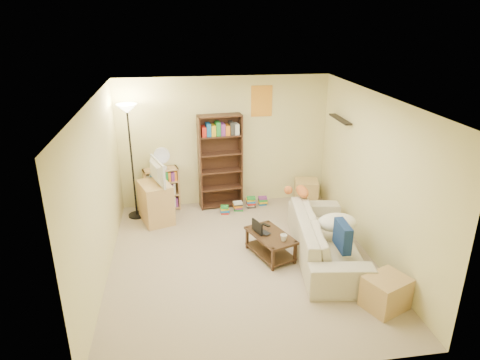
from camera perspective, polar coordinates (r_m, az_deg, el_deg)
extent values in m
plane|color=#C2B392|center=(6.72, 0.28, -10.65)|extent=(4.50, 4.50, 0.00)
cube|color=beige|center=(8.26, -2.13, 5.09)|extent=(4.00, 0.04, 2.50)
cube|color=beige|center=(4.19, 5.21, -12.21)|extent=(4.00, 0.04, 2.50)
cube|color=beige|center=(6.18, -18.34, -1.72)|extent=(0.04, 4.50, 2.50)
cube|color=beige|center=(6.74, 17.36, 0.28)|extent=(0.04, 4.50, 2.50)
cube|color=white|center=(5.80, 0.33, 10.82)|extent=(4.00, 4.50, 0.04)
cube|color=red|center=(8.18, 2.90, 10.46)|extent=(0.40, 0.02, 0.58)
cube|color=black|center=(7.67, 13.20, 7.90)|extent=(0.12, 0.80, 0.03)
imported|color=beige|center=(6.77, 11.40, -7.59)|extent=(2.49, 1.47, 0.66)
cube|color=navy|center=(6.24, 13.52, -7.28)|extent=(0.14, 0.44, 0.39)
ellipsoid|color=white|center=(6.75, 12.81, -5.55)|extent=(0.61, 0.44, 0.26)
ellipsoid|color=#CF662B|center=(7.31, 8.31, -1.50)|extent=(0.43, 0.24, 0.17)
sphere|color=#CF662B|center=(7.27, 6.46, -1.35)|extent=(0.14, 0.14, 0.14)
cube|color=#3B2417|center=(6.67, 4.10, -7.37)|extent=(0.74, 0.96, 0.04)
cube|color=#3B2417|center=(6.81, 4.04, -9.46)|extent=(0.71, 0.91, 0.03)
cube|color=#3B2417|center=(6.39, 4.40, -10.53)|extent=(0.04, 0.04, 0.38)
cube|color=#3B2417|center=(6.60, 7.35, -9.57)|extent=(0.04, 0.04, 0.38)
cube|color=#3B2417|center=(6.94, 0.96, -7.72)|extent=(0.04, 0.04, 0.38)
cube|color=#3B2417|center=(7.13, 3.76, -6.93)|extent=(0.04, 0.04, 0.38)
imported|color=black|center=(6.73, 3.18, -6.78)|extent=(0.48, 0.47, 0.02)
cube|color=white|center=(6.63, 2.30, -6.25)|extent=(0.11, 0.27, 0.19)
imported|color=white|center=(6.48, 5.84, -7.66)|extent=(0.16, 0.16, 0.10)
cube|color=black|center=(6.92, 3.47, -6.00)|extent=(0.13, 0.15, 0.02)
cube|color=tan|center=(7.89, -11.15, -2.94)|extent=(0.68, 0.81, 0.74)
imported|color=black|center=(7.68, -11.46, 1.05)|extent=(0.81, 0.56, 0.43)
cube|color=#412719|center=(8.16, -2.63, 2.40)|extent=(0.85, 0.36, 1.83)
cube|color=tan|center=(8.30, -10.40, -1.25)|extent=(0.69, 0.39, 0.84)
cylinder|color=silver|center=(8.13, -10.27, 1.58)|extent=(0.17, 0.17, 0.04)
cylinder|color=silver|center=(8.09, -10.32, 2.24)|extent=(0.02, 0.02, 0.17)
cylinder|color=silver|center=(8.02, -10.40, 3.25)|extent=(0.30, 0.06, 0.30)
cylinder|color=black|center=(8.30, -13.56, -4.56)|extent=(0.31, 0.31, 0.03)
cylinder|color=black|center=(7.93, -14.16, 1.83)|extent=(0.03, 0.03, 1.99)
cone|color=#FFF3C6|center=(7.66, -14.87, 9.19)|extent=(0.36, 0.36, 0.16)
cube|color=#D9BB69|center=(8.57, 8.80, -1.64)|extent=(0.52, 0.52, 0.50)
cube|color=tan|center=(5.97, 18.87, -14.03)|extent=(0.65, 0.61, 0.44)
cube|color=red|center=(8.14, -1.99, -4.00)|extent=(0.18, 0.14, 0.15)
cube|color=#1966B2|center=(8.25, -0.25, -3.50)|extent=(0.18, 0.14, 0.19)
cube|color=gold|center=(8.37, 1.44, -3.01)|extent=(0.18, 0.14, 0.22)
cube|color=#268C33|center=(8.51, 3.08, -2.78)|extent=(0.18, 0.14, 0.17)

